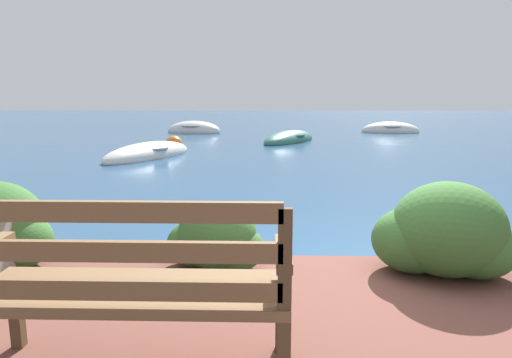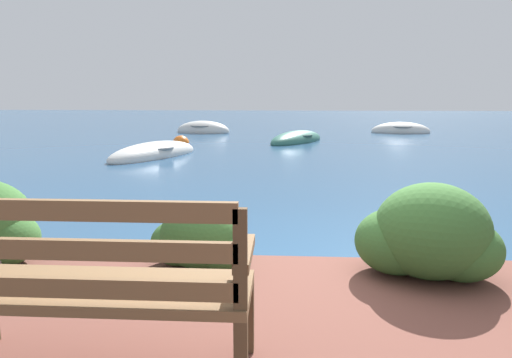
# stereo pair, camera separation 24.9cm
# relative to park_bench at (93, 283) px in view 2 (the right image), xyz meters

# --- Properties ---
(ground_plane) EXTENTS (80.00, 80.00, 0.00)m
(ground_plane) POSITION_rel_park_bench_xyz_m (1.14, 1.74, -0.70)
(ground_plane) COLOR navy
(park_bench) EXTENTS (1.51, 0.48, 0.93)m
(park_bench) POSITION_rel_park_bench_xyz_m (0.00, 0.00, 0.00)
(park_bench) COLOR brown
(park_bench) RESTS_ON patio_terrace
(hedge_clump_left) EXTENTS (0.79, 0.57, 0.53)m
(hedge_clump_left) POSITION_rel_park_bench_xyz_m (0.23, 1.44, -0.25)
(hedge_clump_left) COLOR #38662D
(hedge_clump_left) RESTS_ON patio_terrace
(hedge_clump_centre) EXTENTS (1.06, 0.77, 0.72)m
(hedge_clump_centre) POSITION_rel_park_bench_xyz_m (1.99, 1.36, -0.17)
(hedge_clump_centre) COLOR #38662D
(hedge_clump_centre) RESTS_ON patio_terrace
(rowboat_nearest) EXTENTS (2.19, 3.25, 0.67)m
(rowboat_nearest) POSITION_rel_park_bench_xyz_m (-2.39, 9.39, -0.65)
(rowboat_nearest) COLOR silver
(rowboat_nearest) RESTS_ON ground_plane
(rowboat_mid) EXTENTS (2.34, 3.07, 0.65)m
(rowboat_mid) POSITION_rel_park_bench_xyz_m (1.34, 13.23, -0.65)
(rowboat_mid) COLOR #336B5B
(rowboat_mid) RESTS_ON ground_plane
(rowboat_far) EXTENTS (2.40, 1.54, 0.85)m
(rowboat_far) POSITION_rel_park_bench_xyz_m (-2.40, 16.63, -0.63)
(rowboat_far) COLOR silver
(rowboat_far) RESTS_ON ground_plane
(rowboat_outer) EXTENTS (2.42, 1.30, 0.78)m
(rowboat_outer) POSITION_rel_park_bench_xyz_m (5.68, 16.99, -0.64)
(rowboat_outer) COLOR silver
(rowboat_outer) RESTS_ON ground_plane
(mooring_buoy) EXTENTS (0.57, 0.57, 0.51)m
(mooring_buoy) POSITION_rel_park_bench_xyz_m (-2.19, 11.55, -0.61)
(mooring_buoy) COLOR orange
(mooring_buoy) RESTS_ON ground_plane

